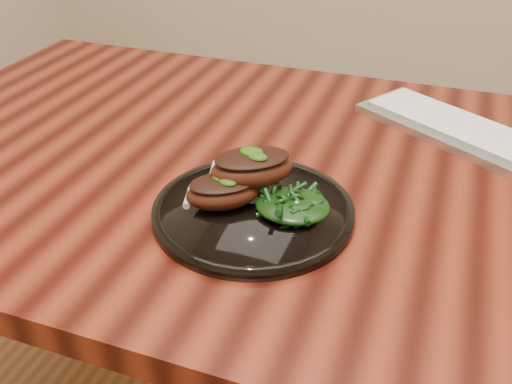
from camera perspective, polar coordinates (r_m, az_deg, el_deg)
desk at (r=0.89m, az=9.83°, el=-3.12°), size 1.60×0.80×0.75m
plate at (r=0.74m, az=-0.28°, el=-1.86°), size 0.26×0.26×0.02m
lamb_chop_front at (r=0.73m, az=-3.34°, el=0.14°), size 0.11×0.11×0.04m
lamb_chop_back at (r=0.74m, az=-0.46°, el=2.52°), size 0.13×0.12×0.05m
herb_smear at (r=0.79m, az=-1.11°, el=1.28°), size 0.08×0.05×0.00m
greens_heap at (r=0.72m, az=3.69°, el=-0.95°), size 0.10×0.09×0.04m
keyboard at (r=0.98m, az=21.68°, el=4.95°), size 0.43×0.33×0.02m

